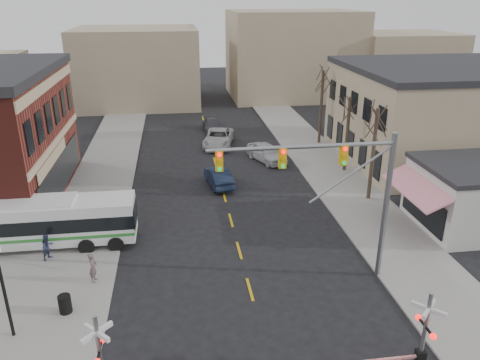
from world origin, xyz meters
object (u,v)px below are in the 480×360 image
(car_a, at_px, (267,152))
(car_b, at_px, (218,177))
(street_lamp, at_px, (0,273))
(trash_bin, at_px, (65,304))
(car_c, at_px, (219,138))
(rr_crossing_east, at_px, (413,339))
(car_d, at_px, (213,126))
(pedestrian_near, at_px, (93,267))
(pedestrian_far, at_px, (48,247))
(transit_bus, at_px, (38,222))
(traffic_signal_mast, at_px, (339,180))

(car_a, bearing_deg, car_b, -155.41)
(street_lamp, bearing_deg, trash_bin, 34.32)
(car_b, distance_m, car_c, 10.45)
(rr_crossing_east, height_order, trash_bin, rr_crossing_east)
(car_d, distance_m, pedestrian_near, 29.46)
(street_lamp, relative_size, car_c, 0.79)
(car_d, relative_size, pedestrian_far, 3.08)
(car_c, height_order, pedestrian_near, pedestrian_near)
(rr_crossing_east, relative_size, car_a, 1.19)
(rr_crossing_east, xyz_separation_m, car_c, (-4.35, 31.51, -1.17))
(transit_bus, bearing_deg, trash_bin, -68.34)
(transit_bus, distance_m, trash_bin, 7.43)
(rr_crossing_east, xyz_separation_m, street_lamp, (-16.14, 4.74, 1.38))
(pedestrian_near, bearing_deg, car_d, -9.35)
(car_b, relative_size, car_d, 0.93)
(car_c, bearing_deg, pedestrian_far, -107.69)
(rr_crossing_east, relative_size, car_b, 1.28)
(rr_crossing_east, bearing_deg, traffic_signal_mast, 95.77)
(traffic_signal_mast, distance_m, car_b, 15.53)
(car_d, height_order, pedestrian_far, pedestrian_far)
(pedestrian_near, bearing_deg, car_c, -13.22)
(pedestrian_far, bearing_deg, transit_bus, 59.21)
(trash_bin, height_order, pedestrian_near, pedestrian_near)
(transit_bus, distance_m, street_lamp, 8.39)
(traffic_signal_mast, height_order, street_lamp, traffic_signal_mast)
(car_d, xyz_separation_m, pedestrian_far, (-11.57, -25.50, 0.20))
(traffic_signal_mast, relative_size, pedestrian_near, 5.66)
(traffic_signal_mast, bearing_deg, transit_bus, 160.36)
(street_lamp, height_order, trash_bin, street_lamp)
(transit_bus, distance_m, car_d, 26.83)
(traffic_signal_mast, relative_size, car_a, 1.97)
(rr_crossing_east, height_order, car_d, rr_crossing_east)
(traffic_signal_mast, xyz_separation_m, trash_bin, (-13.44, -1.07, -5.13))
(transit_bus, xyz_separation_m, trash_bin, (2.71, -6.83, -1.08))
(pedestrian_far, bearing_deg, car_d, 9.44)
(street_lamp, xyz_separation_m, car_b, (10.75, 16.37, -2.62))
(street_lamp, height_order, car_a, street_lamp)
(transit_bus, relative_size, street_lamp, 2.48)
(pedestrian_near, relative_size, pedestrian_far, 1.07)
(rr_crossing_east, distance_m, street_lamp, 16.88)
(transit_bus, distance_m, traffic_signal_mast, 17.62)
(street_lamp, distance_m, pedestrian_near, 5.39)
(pedestrian_far, bearing_deg, trash_bin, -125.79)
(car_a, xyz_separation_m, pedestrian_far, (-15.56, -15.10, 0.08))
(transit_bus, distance_m, rr_crossing_east, 21.26)
(traffic_signal_mast, height_order, trash_bin, traffic_signal_mast)
(car_a, distance_m, car_d, 11.14)
(trash_bin, height_order, car_c, car_c)
(car_b, distance_m, pedestrian_far, 14.56)
(traffic_signal_mast, bearing_deg, pedestrian_far, 165.22)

